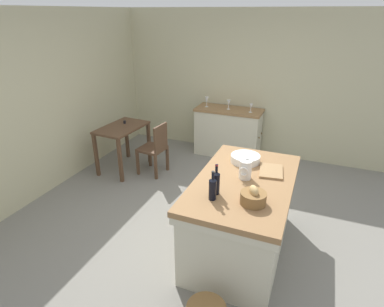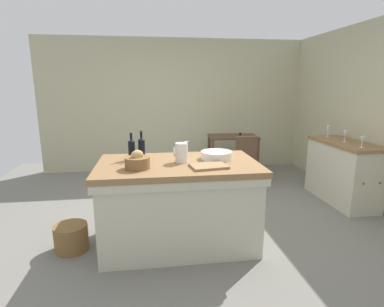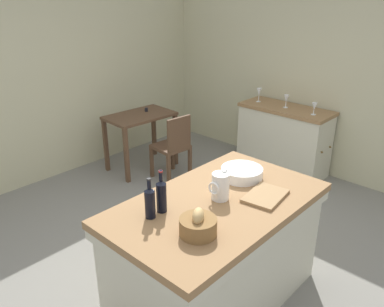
{
  "view_description": "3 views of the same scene",
  "coord_description": "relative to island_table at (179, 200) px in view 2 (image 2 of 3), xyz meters",
  "views": [
    {
      "loc": [
        -3.18,
        -1.1,
        2.54
      ],
      "look_at": [
        0.17,
        0.27,
        0.91
      ],
      "focal_mm": 29.59,
      "sensor_mm": 36.0,
      "label": 1
    },
    {
      "loc": [
        -0.54,
        -3.53,
        1.7
      ],
      "look_at": [
        -0.02,
        0.22,
        0.84
      ],
      "focal_mm": 28.11,
      "sensor_mm": 36.0,
      "label": 2
    },
    {
      "loc": [
        -2.23,
        -2.08,
        2.36
      ],
      "look_at": [
        0.23,
        0.21,
        0.93
      ],
      "focal_mm": 36.69,
      "sensor_mm": 36.0,
      "label": 3
    }
  ],
  "objects": [
    {
      "name": "ground_plane",
      "position": [
        0.26,
        0.5,
        -0.49
      ],
      "size": [
        6.76,
        6.76,
        0.0
      ],
      "primitive_type": "plane",
      "color": "slate"
    },
    {
      "name": "wall_back",
      "position": [
        0.26,
        3.1,
        0.81
      ],
      "size": [
        5.32,
        0.12,
        2.6
      ],
      "primitive_type": "cube",
      "color": "#B7B28E",
      "rests_on": "ground"
    },
    {
      "name": "island_table",
      "position": [
        0.0,
        0.0,
        0.0
      ],
      "size": [
        1.67,
        0.99,
        0.91
      ],
      "color": "olive",
      "rests_on": "ground"
    },
    {
      "name": "side_cabinet",
      "position": [
        2.52,
        0.9,
        -0.04
      ],
      "size": [
        0.52,
        1.23,
        0.9
      ],
      "color": "olive",
      "rests_on": "ground"
    },
    {
      "name": "writing_desk",
      "position": [
        1.26,
        2.39,
        0.16
      ],
      "size": [
        0.93,
        0.62,
        0.83
      ],
      "color": "#513826",
      "rests_on": "ground"
    },
    {
      "name": "wooden_chair",
      "position": [
        1.3,
        1.8,
        -0.02
      ],
      "size": [
        0.43,
        0.43,
        0.88
      ],
      "color": "#513826",
      "rests_on": "ground"
    },
    {
      "name": "pitcher",
      "position": [
        0.04,
        0.01,
        0.53
      ],
      "size": [
        0.17,
        0.13,
        0.25
      ],
      "color": "white",
      "rests_on": "island_table"
    },
    {
      "name": "wash_bowl",
      "position": [
        0.43,
        0.1,
        0.46
      ],
      "size": [
        0.34,
        0.34,
        0.09
      ],
      "primitive_type": "cylinder",
      "color": "white",
      "rests_on": "island_table"
    },
    {
      "name": "bread_basket",
      "position": [
        -0.41,
        -0.18,
        0.49
      ],
      "size": [
        0.24,
        0.24,
        0.18
      ],
      "color": "brown",
      "rests_on": "island_table"
    },
    {
      "name": "cutting_board",
      "position": [
        0.28,
        -0.23,
        0.43
      ],
      "size": [
        0.38,
        0.29,
        0.02
      ],
      "primitive_type": "cube",
      "rotation": [
        0.0,
        0.0,
        0.14
      ],
      "color": "#99754C",
      "rests_on": "island_table"
    },
    {
      "name": "wine_bottle_dark",
      "position": [
        -0.38,
        0.2,
        0.55
      ],
      "size": [
        0.07,
        0.07,
        0.31
      ],
      "color": "black",
      "rests_on": "island_table"
    },
    {
      "name": "wine_bottle_amber",
      "position": [
        -0.48,
        0.19,
        0.54
      ],
      "size": [
        0.07,
        0.07,
        0.3
      ],
      "color": "black",
      "rests_on": "island_table"
    },
    {
      "name": "wine_glass_far_left",
      "position": [
        2.47,
        0.49,
        0.51
      ],
      "size": [
        0.07,
        0.07,
        0.15
      ],
      "color": "white",
      "rests_on": "side_cabinet"
    },
    {
      "name": "wine_glass_left",
      "position": [
        2.51,
        0.91,
        0.53
      ],
      "size": [
        0.07,
        0.07,
        0.17
      ],
      "color": "white",
      "rests_on": "side_cabinet"
    },
    {
      "name": "wine_glass_middle",
      "position": [
        2.5,
        1.33,
        0.54
      ],
      "size": [
        0.07,
        0.07,
        0.19
      ],
      "color": "white",
      "rests_on": "side_cabinet"
    },
    {
      "name": "wicker_hamper",
      "position": [
        -1.14,
        0.01,
        -0.35
      ],
      "size": [
        0.34,
        0.34,
        0.28
      ],
      "primitive_type": "cylinder",
      "color": "brown",
      "rests_on": "ground"
    }
  ]
}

